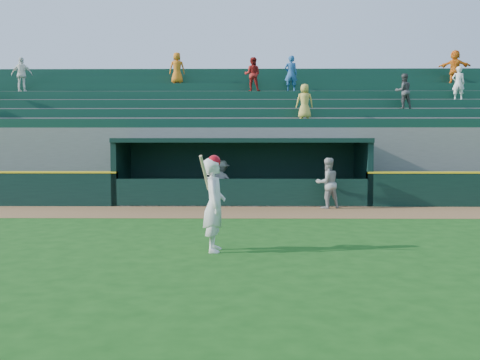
# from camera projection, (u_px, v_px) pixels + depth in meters

# --- Properties ---
(ground) EXTENTS (120.00, 120.00, 0.00)m
(ground) POSITION_uv_depth(u_px,v_px,m) (239.00, 239.00, 12.77)
(ground) COLOR #164711
(ground) RESTS_ON ground
(warning_track) EXTENTS (40.00, 3.00, 0.01)m
(warning_track) POSITION_uv_depth(u_px,v_px,m) (241.00, 212.00, 17.66)
(warning_track) COLOR brown
(warning_track) RESTS_ON ground
(dugout_player_front) EXTENTS (1.04, 0.93, 1.77)m
(dugout_player_front) POSITION_uv_depth(u_px,v_px,m) (327.00, 183.00, 18.65)
(dugout_player_front) COLOR #A2A29C
(dugout_player_front) RESTS_ON ground
(dugout_player_inside) EXTENTS (1.16, 0.82, 1.64)m
(dugout_player_inside) POSITION_uv_depth(u_px,v_px,m) (222.00, 182.00, 20.24)
(dugout_player_inside) COLOR #9E9E99
(dugout_player_inside) RESTS_ON ground
(dugout) EXTENTS (9.40, 2.80, 2.46)m
(dugout) POSITION_uv_depth(u_px,v_px,m) (242.00, 167.00, 20.66)
(dugout) COLOR #60605C
(dugout) RESTS_ON ground
(stands) EXTENTS (34.50, 6.28, 6.62)m
(stands) POSITION_uv_depth(u_px,v_px,m) (242.00, 141.00, 25.14)
(stands) COLOR slate
(stands) RESTS_ON ground
(batter_at_plate) EXTENTS (0.53, 0.84, 2.06)m
(batter_at_plate) POSITION_uv_depth(u_px,v_px,m) (214.00, 203.00, 11.25)
(batter_at_plate) COLOR silver
(batter_at_plate) RESTS_ON ground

